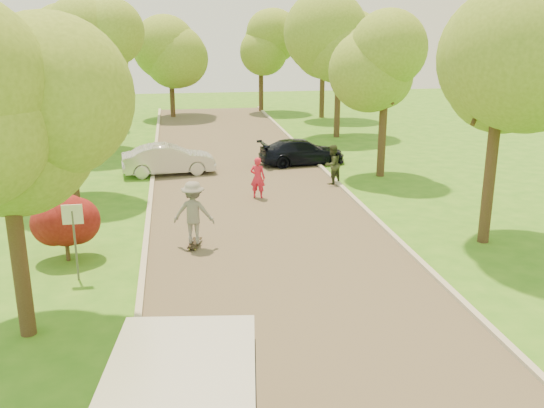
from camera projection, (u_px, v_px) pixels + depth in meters
ground at (314, 332)px, 13.98m from camera, size 100.00×100.00×0.00m
road at (263, 223)px, 21.54m from camera, size 8.00×60.00×0.01m
curb_left at (147, 228)px, 20.90m from camera, size 0.18×60.00×0.12m
curb_right at (373, 216)px, 22.15m from camera, size 0.18×60.00×0.12m
street_sign at (74, 226)px, 16.42m from camera, size 0.55×0.06×2.17m
red_shrub at (65, 226)px, 17.89m from camera, size 1.70×1.70×1.95m
tree_l_mida at (10, 108)px, 12.46m from camera, size 4.71×4.60×7.39m
tree_l_midb at (70, 85)px, 22.95m from camera, size 4.30×4.20×6.62m
tree_l_far at (106, 49)px, 32.21m from camera, size 4.92×4.80×7.79m
tree_r_mida at (508, 68)px, 18.19m from camera, size 5.13×5.00×7.95m
tree_r_midb at (390, 69)px, 26.82m from camera, size 4.51×4.40×7.01m
tree_r_far at (343, 40)px, 36.09m from camera, size 5.33×5.20×8.34m
tree_bg_a at (80, 47)px, 39.44m from camera, size 5.12×5.00×7.72m
tree_bg_b at (326, 41)px, 43.89m from camera, size 5.12×5.00×7.95m
tree_bg_c at (173, 48)px, 44.23m from camera, size 4.92×4.80×7.33m
tree_bg_d at (264, 43)px, 47.12m from camera, size 5.12×5.00×7.72m
silver_sedan at (169, 159)px, 28.32m from camera, size 4.41×1.91×1.41m
dark_sedan at (302, 152)px, 30.36m from camera, size 4.50×2.24×1.26m
longboard at (195, 243)px, 19.31m from camera, size 0.52×1.07×0.12m
skateboarder at (194, 212)px, 19.01m from camera, size 1.44×1.03×2.01m
person_striped at (258, 178)px, 24.42m from camera, size 0.73×0.61×1.69m
person_olive at (332, 165)px, 26.54m from camera, size 1.08×1.03×1.75m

